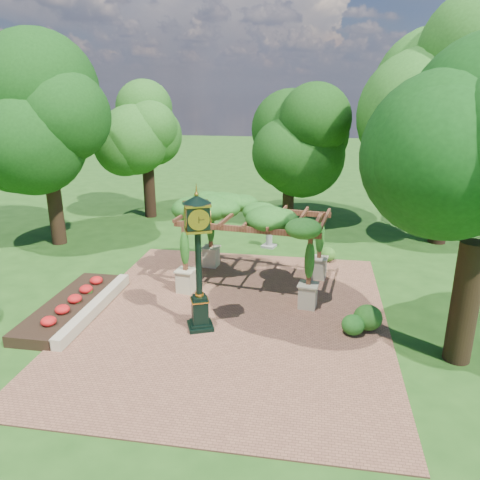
# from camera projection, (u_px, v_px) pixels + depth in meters

# --- Properties ---
(ground) EXTENTS (120.00, 120.00, 0.00)m
(ground) POSITION_uv_depth(u_px,v_px,m) (227.00, 332.00, 14.54)
(ground) COLOR #1E4714
(ground) RESTS_ON ground
(brick_plaza) EXTENTS (10.00, 12.00, 0.04)m
(brick_plaza) POSITION_uv_depth(u_px,v_px,m) (233.00, 316.00, 15.47)
(brick_plaza) COLOR brown
(brick_plaza) RESTS_ON ground
(border_wall) EXTENTS (0.35, 5.00, 0.40)m
(border_wall) POSITION_uv_depth(u_px,v_px,m) (95.00, 308.00, 15.67)
(border_wall) COLOR #C6B793
(border_wall) RESTS_ON ground
(flower_bed) EXTENTS (1.50, 5.00, 0.36)m
(flower_bed) POSITION_uv_depth(u_px,v_px,m) (70.00, 306.00, 15.82)
(flower_bed) COLOR red
(flower_bed) RESTS_ON ground
(pedestal_clock) EXTENTS (1.12, 1.12, 4.35)m
(pedestal_clock) POSITION_uv_depth(u_px,v_px,m) (198.00, 251.00, 13.92)
(pedestal_clock) COLOR black
(pedestal_clock) RESTS_ON brick_plaza
(pergola) EXTENTS (5.59, 3.90, 3.29)m
(pergola) POSITION_uv_depth(u_px,v_px,m) (255.00, 217.00, 17.12)
(pergola) COLOR #BEB58D
(pergola) RESTS_ON brick_plaza
(sundial) EXTENTS (0.74, 0.74, 1.07)m
(sundial) POSITION_uv_depth(u_px,v_px,m) (269.00, 238.00, 22.10)
(sundial) COLOR gray
(sundial) RESTS_ON ground
(shrub_front) EXTENTS (0.81, 0.81, 0.63)m
(shrub_front) POSITION_uv_depth(u_px,v_px,m) (353.00, 325.00, 14.23)
(shrub_front) COLOR #23631C
(shrub_front) RESTS_ON brick_plaza
(shrub_mid) EXTENTS (1.17, 1.17, 0.80)m
(shrub_mid) POSITION_uv_depth(u_px,v_px,m) (368.00, 318.00, 14.50)
(shrub_mid) COLOR #235819
(shrub_mid) RESTS_ON brick_plaza
(shrub_back) EXTENTS (0.87, 0.87, 0.62)m
(shrub_back) POSITION_uv_depth(u_px,v_px,m) (327.00, 254.00, 20.23)
(shrub_back) COLOR #2E5E1B
(shrub_back) RESTS_ON brick_plaza
(tree_west_near) EXTENTS (4.80, 4.80, 9.09)m
(tree_west_near) POSITION_uv_depth(u_px,v_px,m) (43.00, 111.00, 20.87)
(tree_west_near) COLOR #342014
(tree_west_near) RESTS_ON ground
(tree_west_far) EXTENTS (3.57, 3.57, 7.23)m
(tree_west_far) POSITION_uv_depth(u_px,v_px,m) (146.00, 131.00, 25.98)
(tree_west_far) COLOR black
(tree_west_far) RESTS_ON ground
(tree_north) EXTENTS (4.32, 4.32, 6.73)m
(tree_north) POSITION_uv_depth(u_px,v_px,m) (290.00, 139.00, 24.92)
(tree_north) COLOR #332214
(tree_north) RESTS_ON ground
(tree_east_far) EXTENTS (5.45, 5.45, 10.99)m
(tree_east_far) POSITION_uv_depth(u_px,v_px,m) (459.00, 80.00, 20.59)
(tree_east_far) COLOR black
(tree_east_far) RESTS_ON ground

